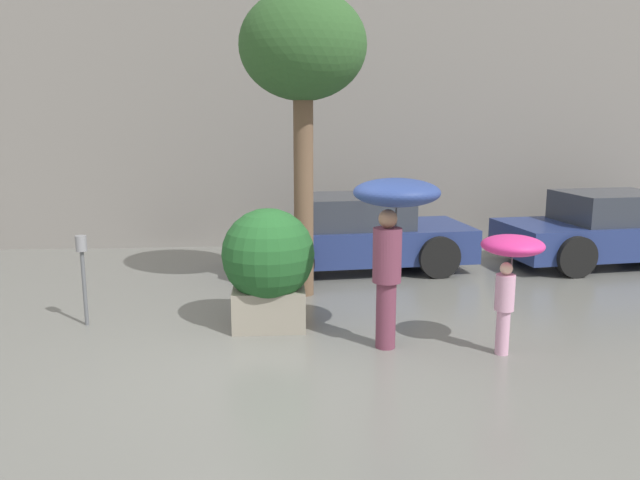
{
  "coord_description": "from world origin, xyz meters",
  "views": [
    {
      "loc": [
        0.31,
        -6.56,
        2.65
      ],
      "look_at": [
        0.86,
        1.6,
        1.05
      ],
      "focal_mm": 35.0,
      "sensor_mm": 36.0,
      "label": 1
    }
  ],
  "objects": [
    {
      "name": "building_facade",
      "position": [
        0.0,
        6.5,
        3.0
      ],
      "size": [
        18.0,
        0.3,
        6.0
      ],
      "color": "gray",
      "rests_on": "ground"
    },
    {
      "name": "street_tree",
      "position": [
        0.68,
        2.65,
        3.56
      ],
      "size": [
        1.83,
        1.83,
        4.44
      ],
      "color": "brown",
      "rests_on": "ground"
    },
    {
      "name": "person_child",
      "position": [
        2.9,
        0.09,
        1.1
      ],
      "size": [
        0.7,
        0.7,
        1.37
      ],
      "rotation": [
        0.0,
        0.0,
        0.62
      ],
      "color": "#D199B7",
      "rests_on": "ground"
    },
    {
      "name": "ground_plane",
      "position": [
        0.0,
        0.0,
        0.0
      ],
      "size": [
        40.0,
        40.0,
        0.0
      ],
      "primitive_type": "plane",
      "color": "slate"
    },
    {
      "name": "planter_box",
      "position": [
        0.17,
        1.14,
        0.85
      ],
      "size": [
        1.17,
        1.17,
        1.55
      ],
      "color": "gray",
      "rests_on": "ground"
    },
    {
      "name": "person_adult",
      "position": [
        1.63,
        0.41,
        1.56
      ],
      "size": [
        1.0,
        1.0,
        1.98
      ],
      "rotation": [
        0.0,
        0.0,
        0.71
      ],
      "color": "brown",
      "rests_on": "ground"
    },
    {
      "name": "parking_meter",
      "position": [
        -2.2,
        1.39,
        0.86
      ],
      "size": [
        0.14,
        0.14,
        1.19
      ],
      "color": "#595B60",
      "rests_on": "ground"
    },
    {
      "name": "parked_car_far",
      "position": [
        6.42,
        4.4,
        0.61
      ],
      "size": [
        4.18,
        2.31,
        1.32
      ],
      "rotation": [
        0.0,
        0.0,
        1.7
      ],
      "color": "navy",
      "rests_on": "ground"
    },
    {
      "name": "parked_car_near",
      "position": [
        1.66,
        4.23,
        0.61
      ],
      "size": [
        4.17,
        2.25,
        1.32
      ],
      "rotation": [
        0.0,
        0.0,
        1.68
      ],
      "color": "navy",
      "rests_on": "ground"
    }
  ]
}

